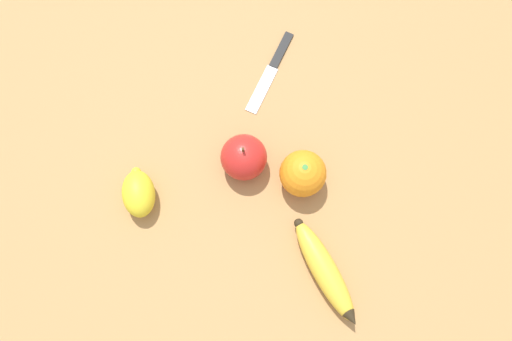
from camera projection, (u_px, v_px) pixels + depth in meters
name	position (u px, v px, depth m)	size (l,w,h in m)	color
ground_plane	(270.00, 185.00, 0.88)	(3.00, 3.00, 0.00)	#A87A47
banana	(325.00, 271.00, 0.82)	(0.19, 0.10, 0.04)	gold
orange	(303.00, 174.00, 0.85)	(0.08, 0.08, 0.08)	orange
apple	(244.00, 157.00, 0.86)	(0.08, 0.08, 0.09)	red
lemon	(139.00, 193.00, 0.85)	(0.10, 0.10, 0.06)	yellow
paring_knife	(272.00, 68.00, 0.94)	(0.07, 0.18, 0.01)	silver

